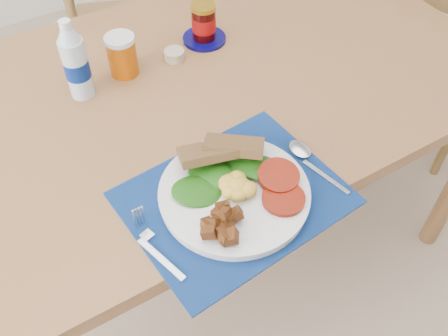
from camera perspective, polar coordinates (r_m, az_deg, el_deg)
name	(u,v)px	position (r m, az deg, el deg)	size (l,w,h in m)	color
ground	(254,278)	(1.77, 3.41, -12.41)	(4.00, 4.00, 0.00)	tan
table	(224,99)	(1.35, 0.02, 7.93)	(1.40, 0.90, 0.75)	brown
chair_far	(124,7)	(1.97, -11.31, 17.64)	(0.52, 0.51, 1.11)	brown
placemat	(234,198)	(1.01, 1.16, -3.40)	(0.42, 0.33, 0.00)	#040832
breakfast_plate	(233,193)	(0.99, 1.02, -2.89)	(0.30, 0.30, 0.07)	silver
fork	(152,244)	(0.96, -8.23, -8.56)	(0.04, 0.17, 0.00)	#B2B5BA
spoon	(308,158)	(1.09, 9.53, 1.13)	(0.04, 0.18, 0.01)	#B2B5BA
water_bottle	(76,64)	(1.24, -16.59, 11.36)	(0.06, 0.06, 0.20)	#ADBFCC
juice_glass	(122,56)	(1.30, -11.53, 12.40)	(0.07, 0.07, 0.10)	#B14804
ramekin	(174,55)	(1.35, -5.69, 12.74)	(0.05, 0.05, 0.03)	tan
jam_on_saucer	(204,25)	(1.40, -2.32, 16.03)	(0.12, 0.12, 0.11)	#06044C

